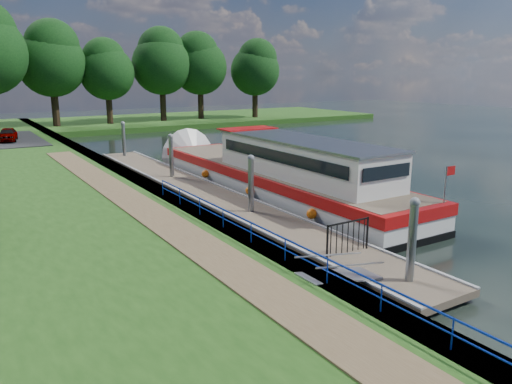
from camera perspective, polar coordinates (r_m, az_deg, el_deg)
ground at (r=16.17m, az=15.63°, el=-10.41°), size 160.00×160.00×0.00m
bank_edge at (r=26.91m, az=-12.52°, el=0.22°), size 1.10×90.00×0.78m
far_bank at (r=66.26m, az=-11.54°, el=7.91°), size 60.00×18.00×0.60m
footpath at (r=19.83m, az=-10.74°, el=-3.20°), size 1.60×40.00×0.05m
blue_fence at (r=16.13m, az=1.29°, el=-4.95°), size 0.04×18.04×0.72m
pontoon at (r=26.12m, az=-5.74°, el=-0.38°), size 2.50×30.00×0.56m
mooring_piles at (r=25.88m, az=-5.79°, el=1.97°), size 0.30×27.30×3.55m
gangway at (r=15.03m, az=9.51°, el=-9.35°), size 2.58×1.00×0.92m
gate_panel at (r=17.20m, az=10.48°, el=-4.57°), size 1.85×0.05×1.15m
barge at (r=27.21m, az=1.53°, el=2.19°), size 4.36×21.15×4.78m
horizon_trees at (r=59.25m, az=-23.46°, el=13.89°), size 54.38×10.03×12.87m
car_a at (r=46.73m, az=-26.49°, el=5.91°), size 1.95×3.51×1.13m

